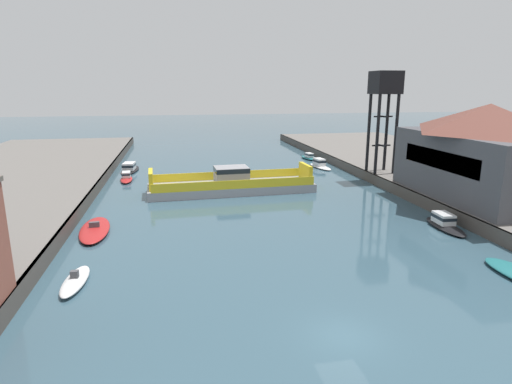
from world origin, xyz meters
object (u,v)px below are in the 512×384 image
moored_boat_mid_right (445,223)px  moored_boat_far_right (126,178)px  moored_boat_upstream_a (95,230)px  moored_boat_near_right (130,168)px  warehouse_shed (485,151)px  moored_boat_upstream_b (309,157)px  crane_tower (385,92)px  moored_boat_far_left (320,164)px  chain_ferry (232,184)px  moored_boat_mid_left (75,281)px

moored_boat_mid_right → moored_boat_far_right: moored_boat_mid_right is taller
moored_boat_mid_right → moored_boat_upstream_a: bearing=171.4°
moored_boat_near_right → moored_boat_far_right: 7.38m
warehouse_shed → moored_boat_upstream_b: bearing=103.0°
warehouse_shed → crane_tower: crane_tower is taller
moored_boat_far_left → moored_boat_upstream_a: bearing=-139.0°
moored_boat_mid_right → crane_tower: crane_tower is taller
moored_boat_near_right → moored_boat_upstream_b: (32.78, 6.18, -0.12)m
moored_boat_near_right → crane_tower: (36.91, -14.78, 12.30)m
moored_boat_far_left → moored_boat_upstream_b: bearing=84.9°
moored_boat_far_left → moored_boat_near_right: bearing=175.4°
chain_ferry → moored_boat_mid_right: bearing=-45.2°
moored_boat_mid_right → moored_boat_near_right: bearing=132.8°
moored_boat_near_right → moored_boat_mid_left: size_ratio=1.59×
chain_ferry → moored_boat_mid_left: 28.98m
chain_ferry → moored_boat_near_right: bearing=130.5°
moored_boat_far_left → warehouse_shed: (9.25, -27.94, 6.02)m
chain_ferry → warehouse_shed: (26.59, -13.37, 5.57)m
moored_boat_upstream_b → moored_boat_mid_left: bearing=-124.0°
moored_boat_far_right → crane_tower: (36.71, -7.41, 12.41)m
chain_ferry → moored_boat_upstream_b: bearing=52.1°
moored_boat_upstream_a → warehouse_shed: 42.13m
moored_boat_upstream_a → moored_boat_near_right: bearing=89.2°
moored_boat_upstream_b → warehouse_shed: bearing=-77.0°
chain_ferry → moored_boat_near_right: size_ratio=2.61×
moored_boat_upstream_a → moored_boat_upstream_b: moored_boat_upstream_b is taller
chain_ferry → moored_boat_far_right: bearing=145.9°
moored_boat_far_right → warehouse_shed: bearing=-29.4°
moored_boat_mid_right → moored_boat_upstream_b: 42.11m
moored_boat_near_right → warehouse_shed: bearing=-36.5°
moored_boat_near_right → moored_boat_far_left: (31.99, -2.59, 0.01)m
moored_boat_mid_left → moored_boat_upstream_b: moored_boat_upstream_b is taller
moored_boat_near_right → warehouse_shed: warehouse_shed is taller
moored_boat_near_right → moored_boat_far_left: bearing=-4.6°
chain_ferry → warehouse_shed: 30.28m
moored_boat_upstream_b → crane_tower: (4.13, -20.95, 12.43)m
warehouse_shed → crane_tower: 17.50m
moored_boat_near_right → moored_boat_mid_left: moored_boat_near_right is taller
moored_boat_mid_left → crane_tower: bearing=36.8°
moored_boat_near_right → moored_boat_upstream_a: moored_boat_near_right is taller
moored_boat_far_right → moored_boat_upstream_a: moored_boat_far_right is taller
moored_boat_upstream_a → moored_boat_mid_right: bearing=-8.6°
moored_boat_far_right → moored_boat_near_right: bearing=91.6°
moored_boat_near_right → moored_boat_upstream_a: (-0.41, -30.80, -0.31)m
warehouse_shed → crane_tower: size_ratio=1.32×
moored_boat_mid_right → moored_boat_upstream_a: (-33.72, 5.13, -0.27)m
chain_ferry → crane_tower: crane_tower is taller
moored_boat_mid_right → moored_boat_upstream_b: bearing=90.7°
chain_ferry → warehouse_shed: size_ratio=1.16×
moored_boat_mid_left → moored_boat_far_right: moored_boat_far_right is taller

